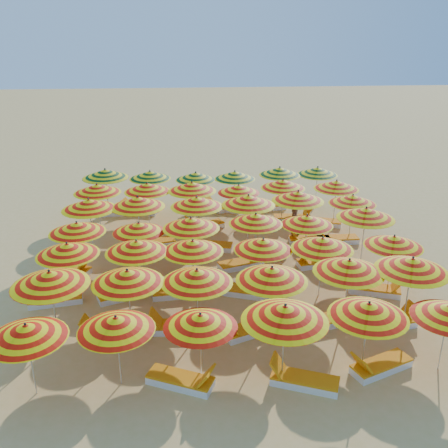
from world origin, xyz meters
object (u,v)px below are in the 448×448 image
at_px(umbrella_4, 369,310).
at_px(umbrella_7, 128,277).
at_px(umbrella_18, 77,228).
at_px(umbrella_15, 263,245).
at_px(umbrella_38, 196,176).
at_px(lounger_13, 69,269).
at_px(umbrella_13, 136,247).
at_px(lounger_12, 376,289).
at_px(lounger_10, 179,292).
at_px(umbrella_28, 298,196).
at_px(umbrella_35, 336,185).
at_px(umbrella_0, 26,332).
at_px(umbrella_17, 394,241).
at_px(lounger_20, 204,226).
at_px(umbrella_11, 412,265).
at_px(umbrella_14, 193,246).
at_px(umbrella_16, 322,244).
at_px(umbrella_10, 349,266).
at_px(umbrella_33, 239,189).
at_px(beachgoer_a, 195,236).
at_px(lounger_14, 242,263).
at_px(umbrella_20, 191,223).
at_px(umbrella_23, 366,213).
at_px(lounger_7, 389,322).
at_px(umbrella_9, 272,274).
at_px(umbrella_37, 150,175).
at_px(lounger_2, 380,366).
at_px(lounger_0, 182,380).
at_px(lounger_25, 207,208).
at_px(lounger_23, 119,211).
at_px(umbrella_31, 147,187).
at_px(lounger_11, 248,291).
at_px(lounger_1, 303,380).
at_px(lounger_4, 178,327).
at_px(lounger_16, 153,243).
at_px(umbrella_21, 256,219).
at_px(umbrella_30, 97,189).
at_px(beachgoer_b, 293,224).
at_px(lounger_17, 210,245).
at_px(umbrella_36, 105,174).
at_px(umbrella_12, 67,249).
at_px(lounger_27, 267,206).
at_px(umbrella_8, 197,276).
at_px(umbrella_29, 353,200).
at_px(umbrella_40, 280,171).
at_px(lounger_3, 111,334).
at_px(umbrella_34, 283,184).
at_px(lounger_5, 250,329).
at_px(umbrella_25, 138,202).
at_px(umbrella_27, 248,200).

height_order(umbrella_4, umbrella_7, umbrella_7).
bearing_deg(umbrella_18, umbrella_15, -16.76).
height_order(umbrella_38, lounger_13, umbrella_38).
height_order(umbrella_13, lounger_12, umbrella_13).
xyz_separation_m(umbrella_4, lounger_10, (-4.77, 4.47, -1.74)).
relative_size(umbrella_28, umbrella_35, 1.06).
bearing_deg(umbrella_0, umbrella_38, 70.74).
xyz_separation_m(umbrella_17, lounger_20, (-6.05, 6.14, -1.68)).
bearing_deg(umbrella_11, umbrella_14, 160.78).
bearing_deg(umbrella_16, umbrella_0, -153.25).
relative_size(umbrella_10, umbrella_18, 1.03).
xyz_separation_m(umbrella_7, umbrella_33, (4.14, 8.38, -0.17)).
xyz_separation_m(umbrella_14, beachgoer_a, (0.19, 3.70, -1.21)).
bearing_deg(lounger_14, umbrella_20, 168.10).
relative_size(umbrella_23, lounger_7, 1.27).
xyz_separation_m(umbrella_9, umbrella_37, (-3.98, 10.86, -0.08)).
bearing_deg(umbrella_18, lounger_2, -35.51).
xyz_separation_m(lounger_0, lounger_25, (1.34, 12.82, 0.00)).
relative_size(umbrella_16, lounger_23, 1.52).
height_order(umbrella_4, umbrella_18, umbrella_4).
relative_size(umbrella_10, umbrella_31, 0.98).
bearing_deg(lounger_12, lounger_11, -164.09).
relative_size(lounger_1, lounger_4, 1.02).
bearing_deg(umbrella_38, lounger_16, -115.66).
distance_m(umbrella_18, lounger_10, 4.34).
height_order(umbrella_4, umbrella_23, umbrella_23).
height_order(umbrella_20, umbrella_35, umbrella_20).
height_order(umbrella_21, umbrella_31, umbrella_31).
xyz_separation_m(umbrella_30, beachgoer_b, (8.34, -1.90, -1.21)).
distance_m(umbrella_7, umbrella_18, 4.57).
height_order(lounger_17, lounger_20, same).
bearing_deg(beachgoer_b, umbrella_36, -38.58).
relative_size(umbrella_12, lounger_27, 1.48).
bearing_deg(umbrella_13, lounger_0, -73.15).
bearing_deg(umbrella_21, umbrella_8, -117.88).
bearing_deg(lounger_11, umbrella_29, 61.45).
xyz_separation_m(umbrella_40, lounger_27, (-0.60, -0.19, -1.74)).
distance_m(umbrella_13, lounger_7, 8.21).
bearing_deg(lounger_20, lounger_23, -52.72).
xyz_separation_m(umbrella_9, umbrella_17, (4.52, 2.18, -0.11)).
bearing_deg(umbrella_21, beachgoer_b, 48.87).
relative_size(umbrella_18, lounger_3, 1.28).
distance_m(umbrella_34, lounger_27, 2.57).
height_order(lounger_5, lounger_27, same).
xyz_separation_m(umbrella_13, umbrella_28, (6.26, 4.24, 0.11)).
height_order(umbrella_25, umbrella_35, umbrella_25).
distance_m(umbrella_13, lounger_5, 4.50).
xyz_separation_m(umbrella_15, lounger_2, (2.46, -4.38, -1.66)).
height_order(umbrella_12, umbrella_16, umbrella_16).
height_order(umbrella_27, lounger_25, umbrella_27).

